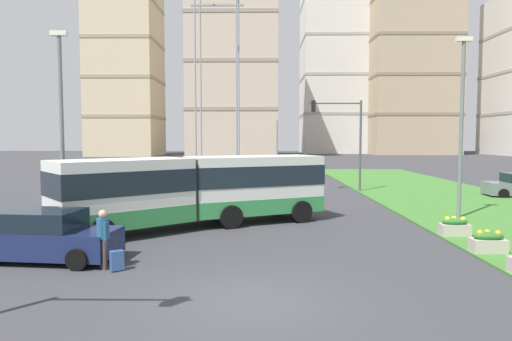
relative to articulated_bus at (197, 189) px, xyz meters
The scene contains 16 objects.
ground_plane 9.41m from the articulated_bus, 74.18° to the right, with size 260.00×260.00×0.00m, color #38383D.
articulated_bus is the anchor object (origin of this frame).
car_navy_sedan 6.80m from the articulated_bus, 126.55° to the right, with size 4.56×2.38×1.58m.
car_silver_hatch 13.26m from the articulated_bus, 105.39° to the left, with size 4.53×2.31×1.58m.
pedestrian_crossing 6.61m from the articulated_bus, 106.41° to the right, with size 0.37×0.50×1.74m.
rolling_suitcase 6.79m from the articulated_bus, 102.20° to the right, with size 0.43×0.40×0.97m.
flower_planter_1 11.21m from the articulated_bus, 23.93° to the right, with size 1.10×0.56×0.74m.
flower_planter_2 10.44m from the articulated_bus, 10.71° to the right, with size 1.10×0.56×0.74m.
traffic_light_far_right 15.92m from the articulated_bus, 56.56° to the left, with size 3.74×0.28×6.49m.
streetlight_left 6.70m from the articulated_bus, behind, with size 0.70×0.28×8.42m.
streetlight_median 12.64m from the articulated_bus, ahead, with size 0.70×0.28×8.47m.
apartment_tower_west 88.90m from the articulated_bus, 108.43° to the left, with size 14.57×15.09×40.85m.
apartment_tower_westcentre 78.29m from the articulated_bus, 92.29° to the left, with size 18.11×18.24×36.63m.
apartment_tower_centre 108.04m from the articulated_bus, 76.78° to the left, with size 21.26×17.92×48.66m.
apartment_tower_eastcentre 103.89m from the articulated_bus, 67.11° to the left, with size 20.19×15.43×54.45m.
transmission_pylon 53.25m from the articulated_bus, 94.39° to the left, with size 9.00×6.24×36.25m.
Camera 1 is at (0.22, -10.35, 3.80)m, focal length 31.84 mm.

